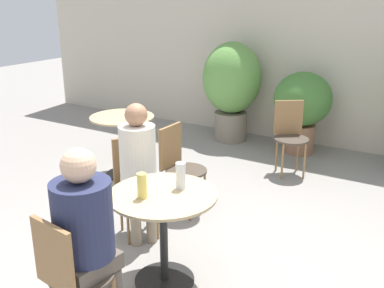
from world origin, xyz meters
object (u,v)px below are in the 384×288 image
(bistro_chair_3, at_px, (178,161))
(potted_plant_0, at_px, (232,84))
(bistro_chair_2, at_px, (290,130))
(cafe_table_near, at_px, (163,216))
(seated_person_1, at_px, (86,229))
(bistro_chair_0, at_px, (135,177))
(bistro_chair_1, at_px, (69,270))
(potted_plant_1, at_px, (302,104))
(cafe_table_far, at_px, (123,132))
(seated_person_0, at_px, (138,161))
(beer_glass_0, at_px, (181,176))
(beer_glass_1, at_px, (142,186))

(bistro_chair_3, distance_m, potted_plant_0, 2.40)
(bistro_chair_2, bearing_deg, cafe_table_near, -126.62)
(bistro_chair_3, height_order, seated_person_1, seated_person_1)
(bistro_chair_0, xyz_separation_m, bistro_chair_3, (0.11, 0.53, 0.00))
(bistro_chair_1, bearing_deg, bistro_chair_2, -84.78)
(seated_person_1, bearing_deg, potted_plant_1, -82.57)
(seated_person_1, bearing_deg, cafe_table_near, -90.00)
(cafe_table_near, height_order, bistro_chair_2, bistro_chair_2)
(bistro_chair_2, height_order, bistro_chair_3, same)
(cafe_table_far, xyz_separation_m, bistro_chair_0, (0.94, -0.98, -0.00))
(seated_person_0, bearing_deg, beer_glass_0, -76.92)
(cafe_table_far, bearing_deg, beer_glass_0, -39.29)
(beer_glass_0, distance_m, potted_plant_1, 3.18)
(beer_glass_0, relative_size, potted_plant_0, 0.14)
(potted_plant_1, bearing_deg, seated_person_0, -99.35)
(cafe_table_near, relative_size, beer_glass_1, 4.31)
(bistro_chair_0, bearing_deg, potted_plant_0, 47.21)
(cafe_table_far, height_order, bistro_chair_1, bistro_chair_1)
(bistro_chair_3, relative_size, beer_glass_0, 4.39)
(beer_glass_0, height_order, potted_plant_1, potted_plant_1)
(seated_person_0, bearing_deg, bistro_chair_3, 37.84)
(seated_person_0, height_order, potted_plant_1, seated_person_0)
(cafe_table_near, xyz_separation_m, seated_person_1, (-0.09, -0.66, 0.19))
(cafe_table_far, relative_size, bistro_chair_3, 0.85)
(bistro_chair_3, relative_size, beer_glass_1, 4.79)
(beer_glass_1, bearing_deg, bistro_chair_3, 111.16)
(cafe_table_far, relative_size, beer_glass_1, 4.09)
(beer_glass_1, bearing_deg, potted_plant_1, 89.55)
(seated_person_1, bearing_deg, cafe_table_far, -47.31)
(seated_person_1, relative_size, beer_glass_0, 6.32)
(cafe_table_far, height_order, beer_glass_1, beer_glass_1)
(beer_glass_1, height_order, potted_plant_1, potted_plant_1)
(cafe_table_far, distance_m, potted_plant_1, 2.39)
(seated_person_0, height_order, beer_glass_0, seated_person_0)
(bistro_chair_0, relative_size, beer_glass_0, 4.39)
(bistro_chair_2, relative_size, potted_plant_1, 0.79)
(cafe_table_near, xyz_separation_m, cafe_table_far, (-1.58, 1.48, -0.01))
(beer_glass_0, relative_size, beer_glass_1, 1.09)
(cafe_table_far, relative_size, bistro_chair_2, 0.85)
(cafe_table_far, relative_size, beer_glass_0, 3.75)
(cafe_table_far, xyz_separation_m, potted_plant_0, (0.48, 1.86, 0.31))
(bistro_chair_3, xyz_separation_m, beer_glass_1, (0.45, -1.16, 0.28))
(bistro_chair_2, bearing_deg, potted_plant_1, 62.31)
(bistro_chair_3, height_order, potted_plant_0, potted_plant_0)
(bistro_chair_0, height_order, seated_person_1, seated_person_1)
(bistro_chair_2, bearing_deg, beer_glass_1, -128.28)
(potted_plant_1, bearing_deg, cafe_table_near, -89.08)
(cafe_table_far, height_order, bistro_chair_3, bistro_chair_3)
(potted_plant_0, relative_size, potted_plant_1, 1.30)
(beer_glass_1, distance_m, potted_plant_0, 3.62)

